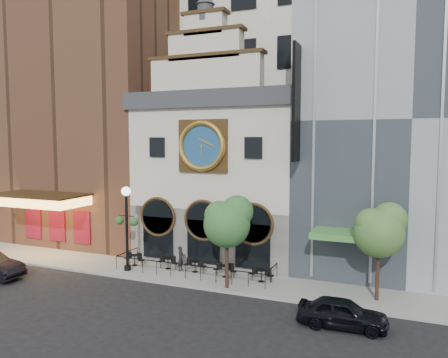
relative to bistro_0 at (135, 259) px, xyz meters
name	(u,v)px	position (x,y,z in m)	size (l,w,h in m)	color
ground	(176,286)	(4.63, -2.40, -0.61)	(120.00, 120.00, 0.00)	black
sidewalk	(194,274)	(4.63, 0.10, -0.54)	(44.00, 5.00, 0.15)	gray
clock_building	(225,170)	(4.63, 5.42, 6.07)	(12.60, 8.78, 18.65)	#605E5B
theater_building	(102,100)	(-8.37, 7.55, 11.99)	(14.00, 15.60, 25.00)	brown
retail_building	(411,123)	(17.63, 7.58, 9.53)	(14.00, 14.40, 20.00)	gray
office_tower	(271,29)	(4.63, 17.60, 19.39)	(20.00, 16.00, 40.00)	silver
cafe_railing	(194,266)	(4.63, 0.10, -0.01)	(10.60, 2.60, 0.90)	black
bistro_0	(135,259)	(0.00, 0.00, 0.00)	(1.58, 0.68, 0.90)	black
bistro_1	(168,262)	(2.57, 0.20, 0.00)	(1.58, 0.68, 0.90)	black
bistro_2	(195,265)	(4.60, 0.25, 0.00)	(1.58, 0.68, 0.90)	black
bistro_3	(225,270)	(6.88, 0.04, 0.00)	(1.58, 0.68, 0.90)	black
bistro_4	(261,274)	(9.31, 0.02, 0.00)	(1.58, 0.68, 0.90)	black
car_right	(343,313)	(14.81, -4.59, 0.11)	(1.70, 4.23, 1.44)	black
pedestrian	(181,258)	(3.57, 0.19, 0.37)	(0.61, 0.40, 1.66)	black
lamppost	(127,219)	(0.18, -1.11, 3.06)	(1.82, 0.70, 5.70)	black
tree_left	(228,220)	(7.78, -1.78, 3.61)	(2.88, 2.78, 5.55)	#382619
tree_right	(380,229)	(16.19, -0.49, 3.51)	(2.82, 2.71, 5.42)	#382619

